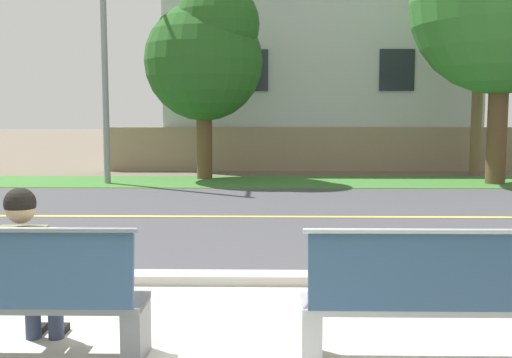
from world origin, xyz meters
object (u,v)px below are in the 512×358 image
bench_left (16,301)px  shade_tree_far_left (207,53)px  seated_person_olive (28,264)px  streetlamp (105,19)px  bench_right (430,303)px

bench_left → shade_tree_far_left: size_ratio=0.34×
shade_tree_far_left → bench_left: bearing=-90.7°
seated_person_olive → streetlamp: size_ratio=0.17×
bench_right → seated_person_olive: 2.90m
bench_left → bench_right: 2.91m
bench_left → shade_tree_far_left: 12.82m
bench_left → seated_person_olive: seated_person_olive is taller
bench_right → shade_tree_far_left: shade_tree_far_left is taller
bench_right → streetlamp: bearing=114.6°
seated_person_olive → shade_tree_far_left: size_ratio=0.23×
seated_person_olive → streetlamp: bearing=101.9°
streetlamp → shade_tree_far_left: bearing=20.4°
shade_tree_far_left → streetlamp: bearing=-159.6°
bench_right → shade_tree_far_left: size_ratio=0.34×
bench_right → seated_person_olive: seated_person_olive is taller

